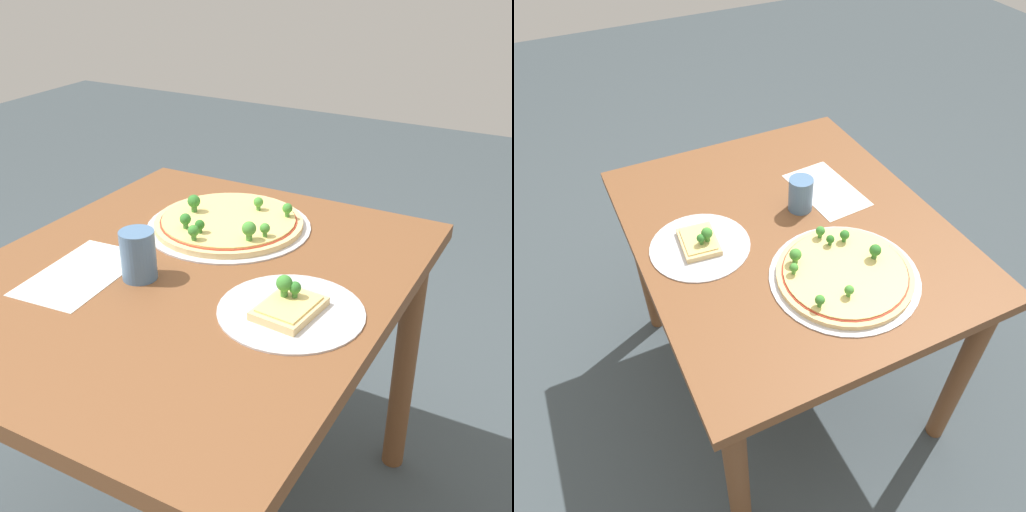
% 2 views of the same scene
% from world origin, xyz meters
% --- Properties ---
extents(dining_table, '(1.03, 0.86, 0.74)m').
position_xyz_m(dining_table, '(0.00, 0.00, 0.64)').
color(dining_table, brown).
rests_on(dining_table, ground_plane).
extents(pizza_tray_whole, '(0.39, 0.39, 0.07)m').
position_xyz_m(pizza_tray_whole, '(0.24, 0.04, 0.76)').
color(pizza_tray_whole, silver).
rests_on(pizza_tray_whole, dining_table).
extents(pizza_tray_slice, '(0.28, 0.28, 0.07)m').
position_xyz_m(pizza_tray_slice, '(-0.04, -0.26, 0.75)').
color(pizza_tray_slice, silver).
rests_on(pizza_tray_slice, dining_table).
extents(drinking_cup, '(0.07, 0.07, 0.10)m').
position_xyz_m(drinking_cup, '(-0.06, 0.07, 0.80)').
color(drinking_cup, '#4C7099').
rests_on(drinking_cup, dining_table).
extents(paper_menu, '(0.28, 0.18, 0.00)m').
position_xyz_m(paper_menu, '(-0.11, 0.19, 0.74)').
color(paper_menu, white).
rests_on(paper_menu, dining_table).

